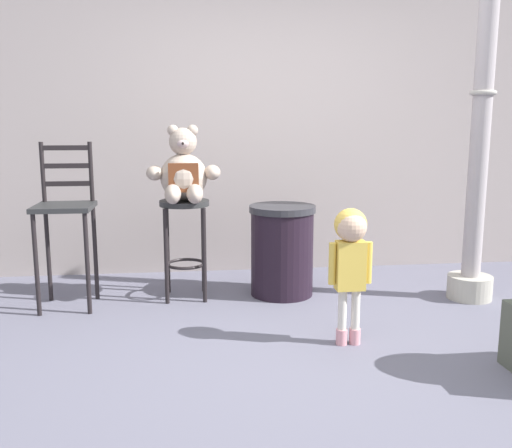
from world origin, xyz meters
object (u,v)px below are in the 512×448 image
child_walking (351,247)px  bar_chair_empty (65,215)px  bar_stool_with_teddy (185,229)px  teddy_bear (184,174)px  lamppost (478,163)px  trash_bin (282,250)px

child_walking → bar_chair_empty: 2.08m
child_walking → bar_stool_with_teddy: bearing=-67.6°
bar_stool_with_teddy → bar_chair_empty: 0.87m
teddy_bear → bar_chair_empty: (-0.85, -0.08, -0.28)m
bar_stool_with_teddy → child_walking: child_walking is taller
teddy_bear → child_walking: (0.99, -1.03, -0.35)m
child_walking → lamppost: size_ratio=0.31×
teddy_bear → bar_chair_empty: size_ratio=0.47×
child_walking → bar_chair_empty: (-1.84, 0.95, 0.07)m
lamppost → bar_chair_empty: lamppost is taller
child_walking → trash_bin: child_walking is taller
bar_stool_with_teddy → trash_bin: bar_stool_with_teddy is taller
teddy_bear → lamppost: size_ratio=0.21×
lamppost → trash_bin: bearing=168.9°
trash_bin → child_walking: bearing=-77.1°
lamppost → child_walking: bearing=-146.9°
bar_chair_empty → lamppost: bearing=-3.5°
bar_stool_with_teddy → teddy_bear: size_ratio=1.35×
bar_chair_empty → child_walking: bearing=-27.4°
bar_stool_with_teddy → teddy_bear: (0.00, -0.03, 0.42)m
child_walking → teddy_bear: bearing=-66.8°
bar_stool_with_teddy → child_walking: bearing=-46.9°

